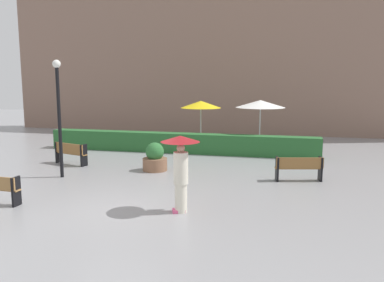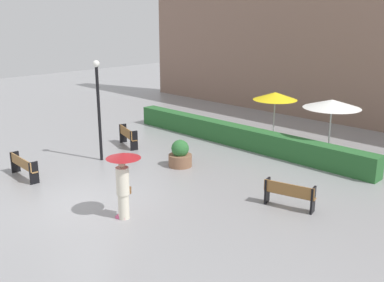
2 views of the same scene
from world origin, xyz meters
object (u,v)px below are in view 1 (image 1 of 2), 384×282
at_px(lamp_post, 59,107).
at_px(patio_umbrella_yellow, 201,104).
at_px(pedestrian_with_umbrella, 181,162).
at_px(patio_umbrella_white, 260,104).
at_px(planter_pot, 155,159).
at_px(bench_far_left, 70,152).
at_px(bench_far_right, 299,167).

xyz_separation_m(lamp_post, patio_umbrella_yellow, (3.43, 7.25, -0.32)).
relative_size(pedestrian_with_umbrella, patio_umbrella_white, 0.82).
height_order(planter_pot, lamp_post, lamp_post).
distance_m(bench_far_left, patio_umbrella_white, 8.95).
distance_m(bench_far_left, bench_far_right, 8.94).
relative_size(lamp_post, patio_umbrella_white, 1.67).
distance_m(lamp_post, patio_umbrella_yellow, 8.02).
bearing_deg(pedestrian_with_umbrella, lamp_post, 152.65).
bearing_deg(patio_umbrella_yellow, patio_umbrella_white, -4.84).
xyz_separation_m(pedestrian_with_umbrella, patio_umbrella_yellow, (-1.62, 9.86, 0.85)).
xyz_separation_m(pedestrian_with_umbrella, patio_umbrella_white, (1.33, 9.61, 0.94)).
xyz_separation_m(bench_far_left, planter_pot, (3.67, -0.21, -0.06)).
bearing_deg(lamp_post, pedestrian_with_umbrella, -27.35).
bearing_deg(bench_far_left, patio_umbrella_yellow, 51.25).
bearing_deg(pedestrian_with_umbrella, patio_umbrella_yellow, 99.35).
bearing_deg(patio_umbrella_white, lamp_post, -132.36).
xyz_separation_m(pedestrian_with_umbrella, lamp_post, (-5.05, 2.61, 1.17)).
relative_size(pedestrian_with_umbrella, patio_umbrella_yellow, 0.85).
bearing_deg(patio_umbrella_white, bench_far_right, -72.89).
relative_size(bench_far_right, lamp_post, 0.40).
height_order(bench_far_right, patio_umbrella_white, patio_umbrella_white).
height_order(pedestrian_with_umbrella, lamp_post, lamp_post).
bearing_deg(bench_far_right, lamp_post, -170.35).
bearing_deg(bench_far_left, patio_umbrella_white, 34.96).
xyz_separation_m(bench_far_left, patio_umbrella_yellow, (4.24, 5.28, 1.65)).
bearing_deg(patio_umbrella_yellow, planter_pot, -95.92).
relative_size(bench_far_left, patio_umbrella_yellow, 0.67).
xyz_separation_m(bench_far_right, pedestrian_with_umbrella, (-3.06, -3.99, 0.82)).
bearing_deg(patio_umbrella_white, pedestrian_with_umbrella, -97.89).
xyz_separation_m(planter_pot, patio_umbrella_yellow, (0.57, 5.50, 1.71)).
distance_m(patio_umbrella_yellow, patio_umbrella_white, 2.97).
xyz_separation_m(bench_far_left, pedestrian_with_umbrella, (5.86, -4.58, 0.80)).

